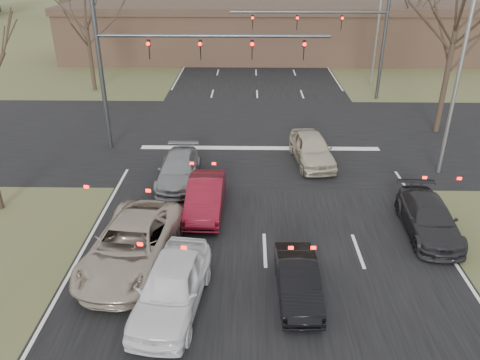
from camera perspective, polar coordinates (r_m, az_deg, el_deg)
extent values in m
plane|color=#424C28|center=(15.46, 3.37, -14.96)|extent=(360.00, 360.00, 0.00)
cube|color=black|center=(72.32, 1.68, 18.31)|extent=(14.00, 300.00, 0.02)
cube|color=black|center=(28.49, 2.35, 5.43)|extent=(200.00, 14.00, 0.02)
cube|color=brown|center=(50.29, 4.30, 17.30)|extent=(42.00, 10.00, 4.60)
cube|color=#38281E|center=(49.94, 4.41, 20.31)|extent=(42.40, 10.40, 0.70)
cylinder|color=#383A3D|center=(26.55, -16.49, 11.84)|extent=(0.24, 0.24, 8.00)
cylinder|color=#383A3D|center=(24.99, -3.30, 17.14)|extent=(12.00, 0.18, 0.18)
imported|color=black|center=(25.57, -11.01, 15.35)|extent=(0.16, 0.20, 1.00)
imported|color=black|center=(25.17, -4.83, 15.54)|extent=(0.16, 0.20, 1.00)
imported|color=black|center=(25.04, 1.48, 15.57)|extent=(0.16, 0.20, 1.00)
imported|color=black|center=(25.20, 7.78, 15.42)|extent=(0.16, 0.20, 1.00)
cylinder|color=#383A3D|center=(36.45, 17.07, 15.51)|extent=(0.24, 0.24, 8.00)
cylinder|color=#383A3D|center=(35.07, 8.38, 19.60)|extent=(11.00, 0.18, 0.18)
imported|color=black|center=(35.52, 12.27, 18.24)|extent=(0.16, 0.20, 1.00)
imported|color=black|center=(35.08, 6.96, 18.53)|extent=(0.16, 0.20, 1.00)
imported|color=black|center=(34.91, 1.53, 18.66)|extent=(0.16, 0.20, 1.00)
cylinder|color=gray|center=(24.22, 25.10, 11.57)|extent=(0.18, 0.18, 10.00)
cylinder|color=gray|center=(40.25, 16.52, 17.97)|extent=(0.18, 0.18, 10.00)
cylinder|color=black|center=(30.77, 23.77, 10.99)|extent=(0.32, 0.32, 6.33)
cylinder|color=black|center=(39.36, -17.76, 14.09)|extent=(0.32, 0.32, 5.23)
cylinder|color=black|center=(49.76, 20.22, 15.95)|extent=(0.32, 0.32, 4.95)
imported|color=#A89988|center=(17.13, -13.11, -7.70)|extent=(3.26, 6.01, 1.60)
imported|color=white|center=(15.02, -8.34, -12.74)|extent=(2.41, 4.84, 1.59)
imported|color=black|center=(15.54, 7.06, -12.02)|extent=(1.38, 3.70, 1.21)
imported|color=#232326|center=(19.95, 22.02, -4.32)|extent=(2.04, 4.62, 1.32)
imported|color=gray|center=(22.68, -7.49, 1.26)|extent=(1.85, 4.53, 1.31)
imported|color=maroon|center=(20.00, -4.22, -2.04)|extent=(1.57, 4.30, 1.41)
imported|color=#C1B69C|center=(24.85, 8.75, 3.79)|extent=(2.36, 4.74, 1.55)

